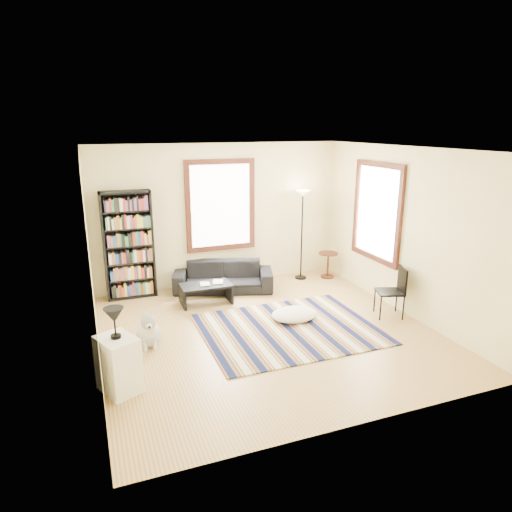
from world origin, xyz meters
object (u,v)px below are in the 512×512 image
object	(u,v)px
sofa	(223,276)
folding_chair	(390,292)
floor_lamp	(302,235)
floor_cushion	(294,314)
dog	(148,328)
white_cabinet	(118,364)
bookshelf	(129,245)
coffee_table	(206,294)
side_table	(328,265)

from	to	relation	value
sofa	folding_chair	distance (m)	3.16
floor_lamp	folding_chair	bearing A→B (deg)	-77.41
floor_cushion	dog	bearing A→B (deg)	-178.09
folding_chair	white_cabinet	world-z (taller)	folding_chair
folding_chair	floor_lamp	bearing A→B (deg)	121.86
sofa	bookshelf	bearing A→B (deg)	-171.04
coffee_table	sofa	bearing A→B (deg)	48.23
folding_chair	floor_cushion	bearing A→B (deg)	-175.55
floor_lamp	side_table	world-z (taller)	floor_lamp
floor_cushion	floor_lamp	size ratio (longest dim) A/B	0.42
dog	folding_chair	bearing A→B (deg)	-1.98
sofa	coffee_table	distance (m)	0.75
sofa	folding_chair	bearing A→B (deg)	-26.59
floor_cushion	coffee_table	bearing A→B (deg)	133.61
bookshelf	floor_cushion	size ratio (longest dim) A/B	2.55
side_table	dog	size ratio (longest dim) A/B	0.96
floor_lamp	floor_cushion	bearing A→B (deg)	-118.91
floor_lamp	sofa	bearing A→B (deg)	-176.70
bookshelf	floor_lamp	size ratio (longest dim) A/B	1.08
folding_chair	coffee_table	bearing A→B (deg)	168.19
folding_chair	white_cabinet	distance (m)	4.51
sofa	coffee_table	size ratio (longest dim) A/B	2.12
bookshelf	folding_chair	xyz separation A→B (m)	(3.97, -2.48, -0.57)
bookshelf	side_table	distance (m)	4.09
sofa	floor_cushion	xyz separation A→B (m)	(0.69, -1.80, -0.18)
side_table	dog	world-z (taller)	dog
bookshelf	floor_cushion	distance (m)	3.29
bookshelf	white_cabinet	distance (m)	3.31
floor_lamp	side_table	size ratio (longest dim) A/B	3.44
white_cabinet	dog	distance (m)	1.18
bookshelf	coffee_table	bearing A→B (deg)	-34.04
floor_cushion	floor_lamp	distance (m)	2.32
white_cabinet	sofa	bearing A→B (deg)	29.09
sofa	floor_lamp	distance (m)	1.85
bookshelf	coffee_table	size ratio (longest dim) A/B	2.22
dog	sofa	bearing A→B (deg)	50.51
sofa	bookshelf	world-z (taller)	bookshelf
dog	coffee_table	bearing A→B (deg)	50.28
bookshelf	white_cabinet	xyz separation A→B (m)	(-0.48, -3.21, -0.65)
coffee_table	dog	distance (m)	1.80
bookshelf	white_cabinet	size ratio (longest dim) A/B	2.86
coffee_table	folding_chair	distance (m)	3.21
side_table	folding_chair	bearing A→B (deg)	-91.32
bookshelf	side_table	size ratio (longest dim) A/B	3.70
white_cabinet	folding_chair	bearing A→B (deg)	-14.75
sofa	coffee_table	bearing A→B (deg)	-113.88
white_cabinet	dog	world-z (taller)	white_cabinet
folding_chair	white_cabinet	bearing A→B (deg)	-151.38
bookshelf	side_table	xyz separation A→B (m)	(4.02, -0.31, -0.73)
coffee_table	floor_lamp	size ratio (longest dim) A/B	0.48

